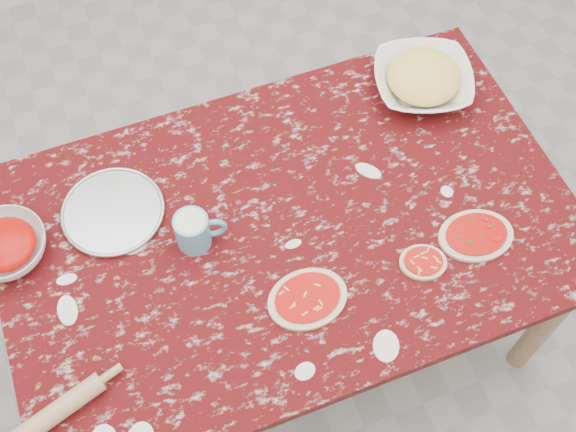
% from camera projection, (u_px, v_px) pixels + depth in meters
% --- Properties ---
extents(ground, '(4.00, 4.00, 0.00)m').
position_uv_depth(ground, '(288.00, 324.00, 2.67)').
color(ground, gray).
extents(worktable, '(1.60, 1.00, 0.75)m').
position_uv_depth(worktable, '(288.00, 239.00, 2.09)').
color(worktable, '#40090A').
rests_on(worktable, ground).
extents(pizza_tray, '(0.37, 0.37, 0.01)m').
position_uv_depth(pizza_tray, '(113.00, 212.00, 2.03)').
color(pizza_tray, '#B2B2B7').
rests_on(pizza_tray, worktable).
extents(sauce_bowl, '(0.25, 0.25, 0.07)m').
position_uv_depth(sauce_bowl, '(6.00, 247.00, 1.94)').
color(sauce_bowl, white).
rests_on(sauce_bowl, worktable).
extents(cheese_bowl, '(0.38, 0.38, 0.07)m').
position_uv_depth(cheese_bowl, '(422.00, 81.00, 2.23)').
color(cheese_bowl, white).
rests_on(cheese_bowl, worktable).
extents(flour_mug, '(0.14, 0.10, 0.11)m').
position_uv_depth(flour_mug, '(194.00, 230.00, 1.94)').
color(flour_mug, '#559BC4').
rests_on(flour_mug, worktable).
extents(pizza_left, '(0.22, 0.18, 0.02)m').
position_uv_depth(pizza_left, '(308.00, 299.00, 1.90)').
color(pizza_left, beige).
rests_on(pizza_left, worktable).
extents(pizza_mid, '(0.16, 0.14, 0.02)m').
position_uv_depth(pizza_mid, '(423.00, 262.00, 1.95)').
color(pizza_mid, beige).
rests_on(pizza_mid, worktable).
extents(pizza_right, '(0.23, 0.19, 0.02)m').
position_uv_depth(pizza_right, '(476.00, 235.00, 1.99)').
color(pizza_right, beige).
rests_on(pizza_right, worktable).
extents(rolling_pin, '(0.26, 0.12, 0.05)m').
position_uv_depth(rolling_pin, '(56.00, 413.00, 1.73)').
color(rolling_pin, tan).
rests_on(rolling_pin, worktable).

